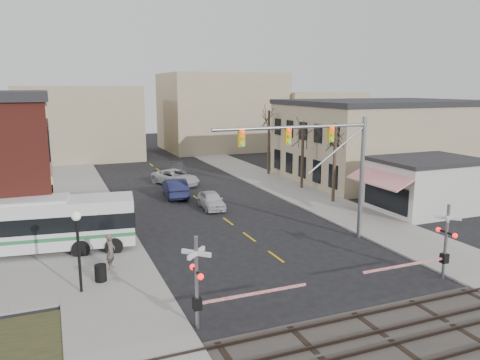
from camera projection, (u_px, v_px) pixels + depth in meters
name	position (u px, v px, depth m)	size (l,w,h in m)	color
ground	(292.00, 269.00, 25.83)	(160.00, 160.00, 0.00)	black
sidewalk_west	(85.00, 202.00, 40.46)	(5.00, 60.00, 0.12)	gray
sidewalk_east	(281.00, 185.00, 47.50)	(5.00, 60.00, 0.12)	gray
ballast_strip	(388.00, 339.00, 18.56)	(160.00, 5.00, 0.06)	#332D28
rail_tracks	(389.00, 337.00, 18.54)	(160.00, 3.91, 0.14)	#2D231E
tan_building	(383.00, 139.00, 51.31)	(20.30, 15.30, 8.50)	tan
awning_shop	(426.00, 184.00, 37.68)	(9.74, 6.20, 4.30)	beige
tree_east_a	(334.00, 163.00, 39.93)	(0.28, 0.28, 6.75)	#382B21
tree_east_b	(302.00, 156.00, 45.54)	(0.28, 0.28, 6.30)	#382B21
tree_east_c	(269.00, 142.00, 52.79)	(0.28, 0.28, 7.20)	#382B21
transit_bus	(25.00, 225.00, 27.67)	(12.89, 4.37, 3.26)	silver
traffic_signal_mast	(325.00, 154.00, 29.13)	(10.43, 0.30, 8.00)	gray
rr_crossing_west	(207.00, 282.00, 19.22)	(5.60, 1.36, 4.00)	gray
rr_crossing_east	(439.00, 243.00, 24.02)	(5.60, 1.36, 4.00)	gray
street_lamp	(77.00, 234.00, 22.11)	(0.44, 0.44, 4.01)	black
trash_bin	(101.00, 273.00, 23.82)	(0.60, 0.60, 0.87)	black
car_a	(211.00, 200.00, 38.55)	(1.67, 4.16, 1.42)	silver
car_b	(175.00, 188.00, 42.62)	(1.80, 5.16, 1.70)	#171A3B
car_c	(175.00, 177.00, 47.85)	(2.59, 5.63, 1.56)	#B2B2B2
car_d	(177.00, 169.00, 53.17)	(1.90, 4.67, 1.35)	#444349
pedestrian_near	(111.00, 251.00, 25.39)	(0.71, 0.47, 1.96)	#5F524C
pedestrian_far	(83.00, 236.00, 28.38)	(0.86, 0.67, 1.77)	#393B64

